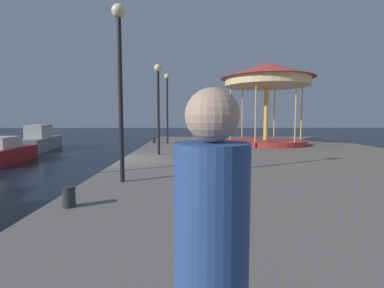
{
  "coord_description": "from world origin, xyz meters",
  "views": [
    {
      "loc": [
        2.84,
        -11.55,
        2.51
      ],
      "look_at": [
        2.99,
        2.11,
        1.23
      ],
      "focal_mm": 25.97,
      "sensor_mm": 36.0,
      "label": 1
    }
  ],
  "objects_px": {
    "lamp_post_far_end": "(167,97)",
    "bollard_north": "(154,140)",
    "bollard_center": "(69,197)",
    "lamp_post_mid_promenade": "(158,93)",
    "carousel": "(267,84)",
    "motorboat_grey": "(39,141)",
    "lamp_post_near_edge": "(120,63)"
  },
  "relations": [
    {
      "from": "lamp_post_far_end",
      "to": "motorboat_grey",
      "type": "bearing_deg",
      "value": 162.22
    },
    {
      "from": "carousel",
      "to": "lamp_post_mid_promenade",
      "type": "xyz_separation_m",
      "value": [
        -6.41,
        -5.05,
        -1.05
      ]
    },
    {
      "from": "lamp_post_mid_promenade",
      "to": "lamp_post_far_end",
      "type": "bearing_deg",
      "value": 90.18
    },
    {
      "from": "bollard_center",
      "to": "motorboat_grey",
      "type": "bearing_deg",
      "value": 119.74
    },
    {
      "from": "carousel",
      "to": "lamp_post_mid_promenade",
      "type": "distance_m",
      "value": 8.23
    },
    {
      "from": "lamp_post_far_end",
      "to": "lamp_post_mid_promenade",
      "type": "bearing_deg",
      "value": -89.82
    },
    {
      "from": "lamp_post_mid_promenade",
      "to": "bollard_center",
      "type": "relative_size",
      "value": 10.43
    },
    {
      "from": "bollard_north",
      "to": "bollard_center",
      "type": "height_order",
      "value": "same"
    },
    {
      "from": "lamp_post_near_edge",
      "to": "bollard_north",
      "type": "bearing_deg",
      "value": 93.06
    },
    {
      "from": "motorboat_grey",
      "to": "lamp_post_far_end",
      "type": "distance_m",
      "value": 11.34
    },
    {
      "from": "lamp_post_mid_promenade",
      "to": "lamp_post_near_edge",
      "type": "bearing_deg",
      "value": -93.92
    },
    {
      "from": "bollard_north",
      "to": "motorboat_grey",
      "type": "bearing_deg",
      "value": 163.05
    },
    {
      "from": "lamp_post_mid_promenade",
      "to": "lamp_post_far_end",
      "type": "xyz_separation_m",
      "value": [
        -0.02,
        5.56,
        0.26
      ]
    },
    {
      "from": "lamp_post_far_end",
      "to": "bollard_north",
      "type": "height_order",
      "value": "lamp_post_far_end"
    },
    {
      "from": "bollard_north",
      "to": "bollard_center",
      "type": "xyz_separation_m",
      "value": [
        0.1,
        -13.73,
        0.0
      ]
    },
    {
      "from": "bollard_north",
      "to": "bollard_center",
      "type": "bearing_deg",
      "value": -89.58
    },
    {
      "from": "carousel",
      "to": "bollard_center",
      "type": "distance_m",
      "value": 15.16
    },
    {
      "from": "carousel",
      "to": "lamp_post_mid_promenade",
      "type": "height_order",
      "value": "carousel"
    },
    {
      "from": "motorboat_grey",
      "to": "lamp_post_far_end",
      "type": "relative_size",
      "value": 1.3
    },
    {
      "from": "motorboat_grey",
      "to": "bollard_center",
      "type": "distance_m",
      "value": 19.1
    },
    {
      "from": "motorboat_grey",
      "to": "lamp_post_mid_promenade",
      "type": "distance_m",
      "value": 13.97
    },
    {
      "from": "carousel",
      "to": "lamp_post_mid_promenade",
      "type": "relative_size",
      "value": 1.42
    },
    {
      "from": "motorboat_grey",
      "to": "lamp_post_mid_promenade",
      "type": "bearing_deg",
      "value": -40.58
    },
    {
      "from": "bollard_center",
      "to": "lamp_post_far_end",
      "type": "bearing_deg",
      "value": 86.19
    },
    {
      "from": "bollard_north",
      "to": "lamp_post_mid_promenade",
      "type": "bearing_deg",
      "value": -80.57
    },
    {
      "from": "motorboat_grey",
      "to": "carousel",
      "type": "height_order",
      "value": "carousel"
    },
    {
      "from": "lamp_post_mid_promenade",
      "to": "bollard_north",
      "type": "height_order",
      "value": "lamp_post_mid_promenade"
    },
    {
      "from": "lamp_post_near_edge",
      "to": "bollard_center",
      "type": "distance_m",
      "value": 3.66
    },
    {
      "from": "carousel",
      "to": "bollard_center",
      "type": "bearing_deg",
      "value": -119.83
    },
    {
      "from": "motorboat_grey",
      "to": "bollard_north",
      "type": "bearing_deg",
      "value": -16.95
    },
    {
      "from": "carousel",
      "to": "lamp_post_near_edge",
      "type": "bearing_deg",
      "value": -122.61
    },
    {
      "from": "lamp_post_mid_promenade",
      "to": "lamp_post_far_end",
      "type": "relative_size",
      "value": 0.91
    }
  ]
}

